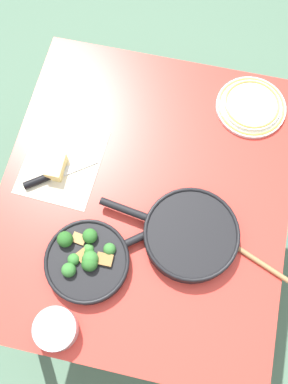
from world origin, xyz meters
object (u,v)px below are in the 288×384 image
object	(u,v)px
skillet_broccoli	(88,259)
skillet_eggs	(190,234)
grater_knife	(50,176)
prep_bowl_steel	(56,329)
cheese_block	(56,167)
wooden_spoon	(239,249)
dinner_plate_stack	(251,106)

from	to	relation	value
skillet_broccoli	skillet_eggs	bearing A→B (deg)	-11.31
grater_knife	prep_bowl_steel	distance (m)	0.47
cheese_block	wooden_spoon	bearing A→B (deg)	-102.52
dinner_plate_stack	prep_bowl_steel	xyz separation A→B (m)	(-0.84, 0.44, 0.02)
skillet_eggs	dinner_plate_stack	xyz separation A→B (m)	(0.49, -0.12, -0.01)
skillet_broccoli	grater_knife	bearing A→B (deg)	91.43
grater_knife	dinner_plate_stack	xyz separation A→B (m)	(0.40, -0.60, 0.00)
wooden_spoon	grater_knife	size ratio (longest dim) A/B	1.58
skillet_eggs	cheese_block	bearing A→B (deg)	-7.08
grater_knife	dinner_plate_stack	size ratio (longest dim) A/B	0.90
skillet_broccoli	cheese_block	xyz separation A→B (m)	(0.27, 0.18, -0.01)
skillet_eggs	dinner_plate_stack	distance (m)	0.51
skillet_broccoli	dinner_plate_stack	world-z (taller)	skillet_broccoli
wooden_spoon	prep_bowl_steel	distance (m)	0.58
skillet_broccoli	skillet_eggs	distance (m)	0.31
grater_knife	dinner_plate_stack	bearing A→B (deg)	-2.43
wooden_spoon	grater_knife	xyz separation A→B (m)	(0.10, 0.63, 0.00)
skillet_broccoli	skillet_eggs	xyz separation A→B (m)	(0.14, -0.28, -0.00)
dinner_plate_stack	prep_bowl_steel	distance (m)	0.95
skillet_eggs	grater_knife	size ratio (longest dim) A/B	2.03
skillet_eggs	prep_bowl_steel	bearing A→B (deg)	56.34
grater_knife	skillet_broccoli	bearing A→B (deg)	-86.89
cheese_block	dinner_plate_stack	world-z (taller)	cheese_block
prep_bowl_steel	skillet_eggs	bearing A→B (deg)	-42.33
wooden_spoon	dinner_plate_stack	size ratio (longest dim) A/B	1.43
wooden_spoon	skillet_eggs	bearing A→B (deg)	19.95
dinner_plate_stack	skillet_broccoli	bearing A→B (deg)	147.39
skillet_broccoli	wooden_spoon	size ratio (longest dim) A/B	0.99
grater_knife	dinner_plate_stack	distance (m)	0.72
skillet_eggs	wooden_spoon	distance (m)	0.16
grater_knife	prep_bowl_steel	xyz separation A→B (m)	(-0.45, -0.16, 0.02)
skillet_broccoli	wooden_spoon	distance (m)	0.46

